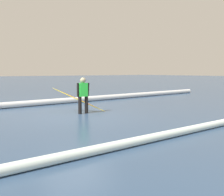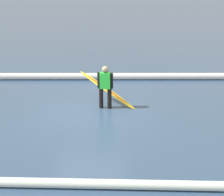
% 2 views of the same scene
% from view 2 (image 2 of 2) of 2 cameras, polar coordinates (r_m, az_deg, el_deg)
% --- Properties ---
extents(ground_plane, '(183.12, 183.12, 0.00)m').
position_cam_2_polar(ground_plane, '(10.54, -4.21, -2.38)').
color(ground_plane, '#334C6E').
extents(surfer, '(0.52, 0.23, 1.43)m').
position_cam_2_polar(surfer, '(10.55, -1.20, 2.31)').
color(surfer, black).
rests_on(surfer, ground_plane).
extents(surfboard, '(2.05, 1.27, 1.05)m').
position_cam_2_polar(surfboard, '(11.01, -0.89, 1.47)').
color(surfboard, yellow).
rests_on(surfboard, ground_plane).
extents(wave_crest_foreground, '(25.16, 0.87, 0.29)m').
position_cam_2_polar(wave_crest_foreground, '(13.99, -4.01, 3.84)').
color(wave_crest_foreground, white).
rests_on(wave_crest_foreground, ground_plane).
extents(wave_crest_midground, '(18.12, 0.39, 0.20)m').
position_cam_2_polar(wave_crest_midground, '(6.77, 4.86, -15.03)').
color(wave_crest_midground, white).
rests_on(wave_crest_midground, ground_plane).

